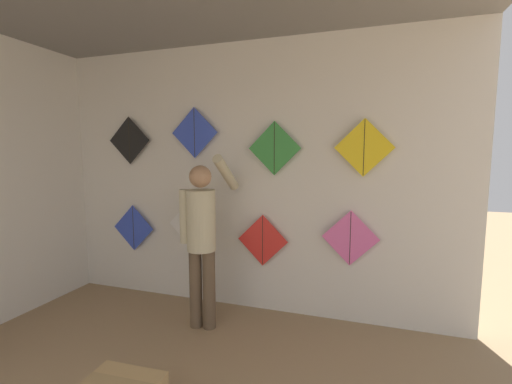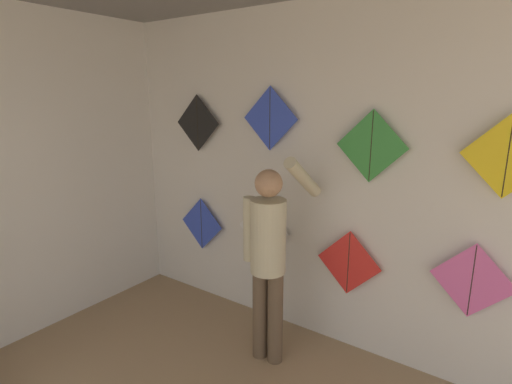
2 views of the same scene
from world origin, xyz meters
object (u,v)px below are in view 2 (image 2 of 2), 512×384
(kite_0, at_px, (202,224))
(kite_2, at_px, (348,263))
(kite_5, at_px, (270,119))
(kite_3, at_px, (472,281))
(kite_7, at_px, (508,156))
(shopkeeper, at_px, (269,250))
(kite_1, at_px, (263,232))
(kite_4, at_px, (198,123))
(kite_6, at_px, (371,146))

(kite_0, distance_m, kite_2, 1.60)
(kite_5, bearing_deg, kite_3, 0.00)
(kite_2, bearing_deg, kite_7, 0.00)
(shopkeeper, height_order, kite_7, kite_7)
(kite_5, distance_m, kite_7, 1.75)
(shopkeeper, distance_m, kite_2, 0.68)
(kite_1, bearing_deg, kite_7, 0.02)
(kite_3, height_order, kite_4, kite_4)
(kite_7, bearing_deg, kite_5, 180.00)
(shopkeeper, bearing_deg, kite_0, 151.03)
(kite_1, distance_m, kite_2, 0.84)
(kite_1, xyz_separation_m, kite_3, (1.71, 0.00, 0.00))
(shopkeeper, distance_m, kite_0, 1.25)
(kite_3, bearing_deg, kite_1, -179.98)
(kite_2, bearing_deg, shopkeeper, -133.25)
(kite_7, bearing_deg, kite_3, 180.00)
(kite_3, distance_m, kite_5, 1.94)
(kite_5, bearing_deg, kite_1, -179.38)
(kite_4, height_order, kite_6, kite_4)
(kite_6, bearing_deg, kite_0, 180.00)
(shopkeeper, bearing_deg, kite_6, 33.78)
(shopkeeper, distance_m, kite_1, 0.62)
(kite_1, bearing_deg, shopkeeper, -51.55)
(kite_1, height_order, kite_2, kite_1)
(kite_5, bearing_deg, kite_6, 0.00)
(kite_3, xyz_separation_m, kite_5, (-1.64, 0.00, 1.02))
(kite_4, xyz_separation_m, kite_7, (2.58, 0.00, -0.09))
(kite_4, distance_m, kite_6, 1.73)
(kite_0, height_order, kite_5, kite_5)
(kite_2, distance_m, kite_7, 1.36)
(kite_4, relative_size, kite_6, 1.00)
(kite_3, distance_m, kite_7, 0.86)
(shopkeeper, relative_size, kite_5, 3.09)
(kite_3, height_order, kite_5, kite_5)
(kite_6, bearing_deg, shopkeeper, -140.00)
(kite_1, xyz_separation_m, kite_4, (-0.77, 0.00, 0.96))
(shopkeeper, distance_m, kite_7, 1.70)
(kite_4, bearing_deg, kite_7, 0.00)
(kite_1, bearing_deg, kite_0, 179.95)
(shopkeeper, relative_size, kite_2, 3.09)
(kite_4, xyz_separation_m, kite_6, (1.72, 0.00, -0.10))
(shopkeeper, bearing_deg, kite_7, 12.40)
(kite_4, bearing_deg, kite_5, 0.00)
(shopkeeper, xyz_separation_m, kite_6, (0.57, 0.48, 0.78))
(kite_1, height_order, kite_4, kite_4)
(kite_1, relative_size, kite_5, 1.26)
(kite_0, height_order, kite_6, kite_6)
(kite_7, bearing_deg, kite_0, 180.00)
(kite_0, xyz_separation_m, kite_3, (2.47, 0.00, 0.07))
(kite_5, relative_size, kite_7, 1.00)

